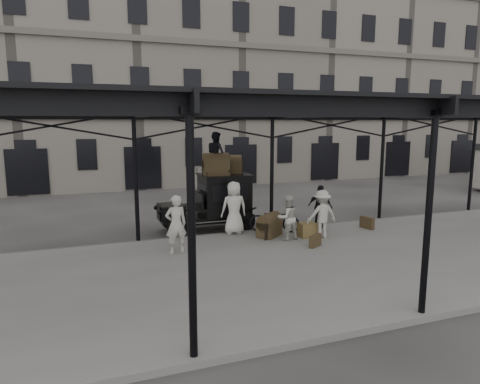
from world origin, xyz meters
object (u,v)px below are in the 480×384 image
object	(u,v)px
steamer_trunk_roof_near	(216,166)
steamer_trunk_platform	(269,227)
porter_official	(320,207)
bicycle	(274,219)
porter_left	(176,224)
taxi	(217,199)

from	to	relation	value
steamer_trunk_roof_near	steamer_trunk_platform	size ratio (longest dim) A/B	1.02
steamer_trunk_platform	porter_official	bearing A→B (deg)	-26.14
bicycle	porter_official	bearing A→B (deg)	-62.14
steamer_trunk_platform	porter_left	bearing A→B (deg)	155.32
taxi	bicycle	bearing A→B (deg)	-43.53
porter_official	steamer_trunk_platform	size ratio (longest dim) A/B	1.74
porter_left	porter_official	xyz separation A→B (m)	(5.86, 1.29, -0.09)
taxi	porter_left	size ratio (longest dim) A/B	2.00
porter_official	bicycle	xyz separation A→B (m)	(-1.92, 0.01, -0.34)
porter_left	steamer_trunk_roof_near	bearing A→B (deg)	-133.18
taxi	steamer_trunk_roof_near	size ratio (longest dim) A/B	3.79
bicycle	steamer_trunk_platform	world-z (taller)	bicycle
porter_official	steamer_trunk_platform	distance (m)	2.44
steamer_trunk_platform	bicycle	bearing A→B (deg)	11.84
taxi	bicycle	size ratio (longest dim) A/B	1.97
porter_official	steamer_trunk_roof_near	size ratio (longest dim) A/B	1.71
taxi	steamer_trunk_platform	distance (m)	2.59
porter_official	steamer_trunk_roof_near	xyz separation A→B (m)	(-3.73, 1.40, 1.56)
steamer_trunk_roof_near	bicycle	bearing A→B (deg)	-30.02
porter_left	steamer_trunk_platform	distance (m)	3.65
bicycle	porter_left	bearing A→B (deg)	136.48
bicycle	steamer_trunk_roof_near	world-z (taller)	steamer_trunk_roof_near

